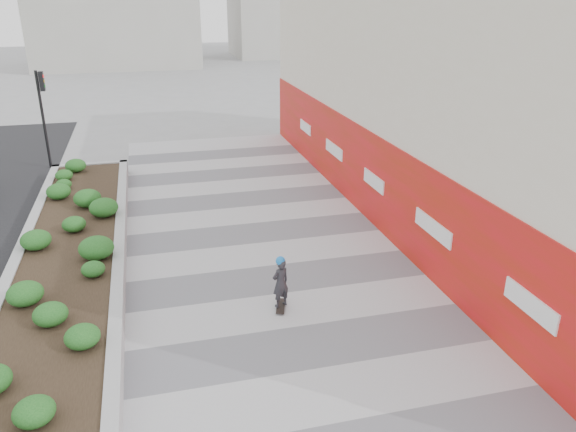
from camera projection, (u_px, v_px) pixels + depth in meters
name	position (u px, v px, depth m)	size (l,w,h in m)	color
ground	(339.00, 399.00, 10.73)	(160.00, 160.00, 0.00)	gray
walkway	(298.00, 317.00, 13.42)	(8.00, 36.00, 0.01)	#A8A8AD
building	(451.00, 95.00, 18.93)	(6.04, 24.08, 8.00)	beige
planter	(69.00, 256.00, 15.58)	(3.00, 18.00, 0.90)	#9E9EA0
traffic_signal_near	(43.00, 105.00, 23.74)	(0.33, 0.28, 4.20)	black
manhole_cover	(318.00, 314.00, 13.54)	(0.44, 0.44, 0.01)	#595654
skateboarder	(281.00, 283.00, 13.54)	(0.54, 0.75, 1.42)	beige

